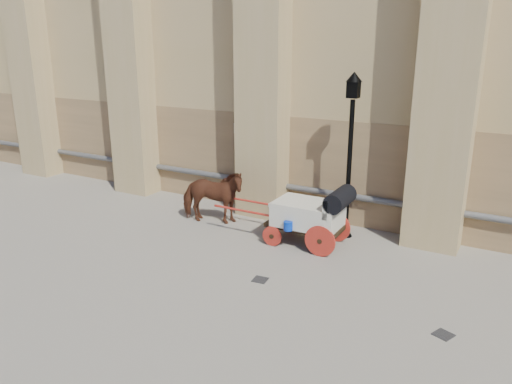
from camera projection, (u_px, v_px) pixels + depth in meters
The scene contains 6 objects.
ground at pixel (227, 265), 11.90m from camera, with size 90.00×90.00×0.00m, color gray.
horse at pixel (212, 196), 14.37m from camera, with size 0.87×1.92×1.62m, color brown.
carriage at pixel (312, 213), 12.79m from camera, with size 3.71×1.31×1.62m.
street_lamp at pixel (350, 152), 12.96m from camera, with size 0.41×0.41×4.38m.
drain_grate_near at pixel (260, 280), 11.15m from camera, with size 0.32×0.32×0.01m, color black.
drain_grate_far at pixel (443, 335), 9.08m from camera, with size 0.32×0.32×0.01m, color black.
Camera 1 is at (5.90, -9.14, 5.17)m, focal length 35.00 mm.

